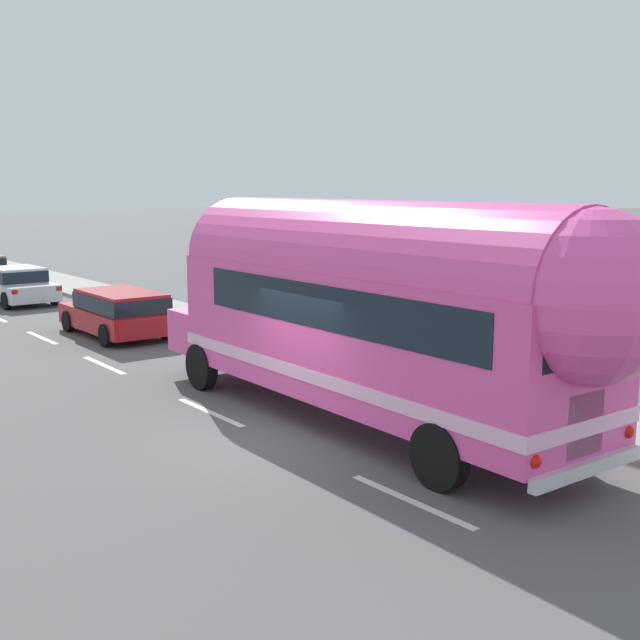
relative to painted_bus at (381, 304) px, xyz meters
The scene contains 6 objects.
ground_plane 3.06m from the painted_bus, 157.24° to the left, with size 300.00×300.00×0.00m, color #565454.
lane_markings 13.74m from the painted_bus, 86.68° to the left, with size 3.87×80.00×0.01m.
sidewalk_slab 11.45m from the painted_bus, 73.66° to the left, with size 2.54×90.00×0.15m, color gray.
painted_bus is the anchor object (origin of this frame).
car_lead 11.57m from the painted_bus, 89.91° to the left, with size 2.01×4.34×1.37m.
car_second 20.47m from the painted_bus, 90.56° to the left, with size 2.10×4.55×1.37m.
Camera 1 is at (-7.41, -10.98, 4.33)m, focal length 44.29 mm.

